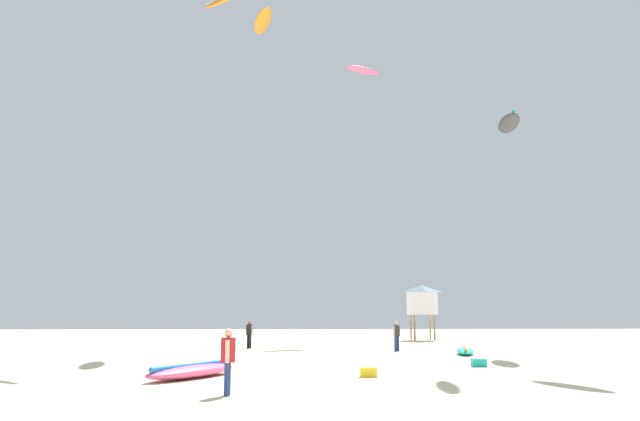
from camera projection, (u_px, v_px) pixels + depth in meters
The scene contains 13 objects.
ground_plane at pixel (348, 416), 13.23m from camera, with size 120.00×120.00×0.00m, color beige.
person_foreground at pixel (228, 356), 16.52m from camera, with size 0.40×0.58×1.76m.
person_midground at pixel (397, 334), 34.13m from camera, with size 0.46×0.37×1.63m.
person_left at pixel (249, 332), 36.49m from camera, with size 0.43×0.39×1.63m.
kite_grounded_near at pixel (192, 371), 20.59m from camera, with size 3.17×4.16×0.49m.
kite_grounded_mid at pixel (465, 351), 31.44m from camera, with size 1.60×3.27×0.38m.
lifeguard_tower at pixel (422, 299), 46.84m from camera, with size 2.30×2.30×4.15m.
cooler_box at pixel (368, 372), 20.88m from camera, with size 0.56×0.36×0.32m, color yellow.
gear_bag at pixel (479, 363), 24.62m from camera, with size 0.56×0.36×0.32m, color #19B29E.
kite_aloft_0 at pixel (223, 0), 34.90m from camera, with size 2.83×2.49×0.76m.
kite_aloft_2 at pixel (363, 70), 51.47m from camera, with size 3.32×2.43×0.43m.
kite_aloft_3 at pixel (509, 123), 36.25m from camera, with size 1.78×3.98×0.60m.
kite_aloft_4 at pixel (263, 21), 42.27m from camera, with size 1.92×4.18×0.70m.
Camera 1 is at (-1.11, -13.74, 2.27)m, focal length 34.41 mm.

